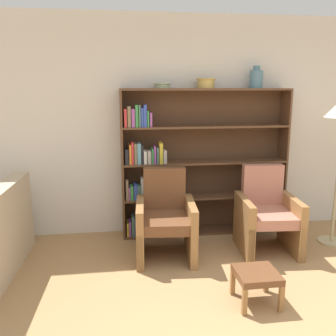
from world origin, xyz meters
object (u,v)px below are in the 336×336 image
(bookshelf, at_px, (189,166))
(vase_tall, at_px, (256,79))
(footstool, at_px, (257,277))
(armchair_leather, at_px, (165,220))
(bowl_slate, at_px, (206,83))
(bowl_brass, at_px, (163,85))
(armchair_cushioned, at_px, (267,215))

(bookshelf, height_order, vase_tall, vase_tall)
(footstool, bearing_deg, bookshelf, 99.29)
(bookshelf, height_order, armchair_leather, bookshelf)
(bowl_slate, distance_m, vase_tall, 0.64)
(bowl_slate, distance_m, armchair_leather, 1.73)
(bookshelf, distance_m, bowl_brass, 1.06)
(bookshelf, bearing_deg, vase_tall, -1.31)
(vase_tall, bearing_deg, armchair_cushioned, -92.82)
(bowl_brass, distance_m, bowl_slate, 0.53)
(bowl_slate, xyz_separation_m, footstool, (0.08, -1.69, -1.68))
(bowl_brass, relative_size, armchair_cushioned, 0.21)
(bowl_slate, xyz_separation_m, vase_tall, (0.64, 0.00, 0.05))
(bowl_slate, bearing_deg, vase_tall, 0.00)
(vase_tall, bearing_deg, bowl_brass, 180.00)
(bowl_slate, xyz_separation_m, armchair_cushioned, (0.60, -0.63, -1.50))
(armchair_leather, bearing_deg, vase_tall, -148.14)
(bowl_brass, bearing_deg, vase_tall, 0.00)
(bowl_brass, xyz_separation_m, footstool, (0.61, -1.69, -1.65))
(vase_tall, distance_m, armchair_cushioned, 1.67)
(vase_tall, relative_size, armchair_leather, 0.28)
(bookshelf, bearing_deg, bowl_slate, -5.52)
(bookshelf, relative_size, armchair_cushioned, 2.17)
(bowl_brass, bearing_deg, armchair_cushioned, -28.85)
(bowl_slate, height_order, armchair_cushioned, bowl_slate)
(armchair_leather, distance_m, armchair_cushioned, 1.19)
(vase_tall, xyz_separation_m, footstool, (-0.55, -1.69, -1.73))
(bowl_brass, bearing_deg, bowl_slate, 0.00)
(bookshelf, relative_size, footstool, 5.80)
(vase_tall, height_order, footstool, vase_tall)
(vase_tall, distance_m, footstool, 2.48)
(armchair_cushioned, bearing_deg, bowl_slate, -41.58)
(bookshelf, distance_m, armchair_cushioned, 1.13)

